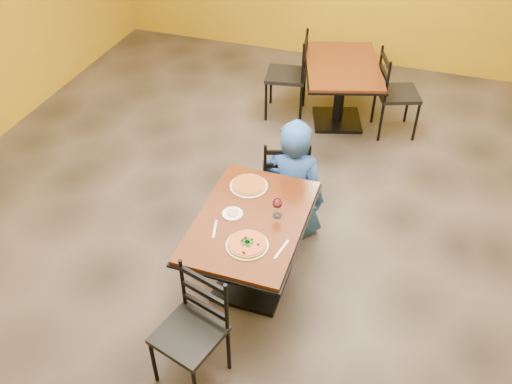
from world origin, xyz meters
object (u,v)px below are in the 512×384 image
(chair_second_right, at_px, (398,94))
(wine_glass, at_px, (277,207))
(chair_main_near, at_px, (189,335))
(pizza_far, at_px, (249,185))
(side_plate, at_px, (233,214))
(table_second, at_px, (341,80))
(plate_main, at_px, (247,245))
(chair_main_far, at_px, (285,175))
(plate_far, at_px, (249,186))
(chair_second_left, at_px, (286,75))
(table_main, at_px, (251,237))
(diner, at_px, (293,177))
(pizza_main, at_px, (247,244))

(chair_second_right, distance_m, wine_glass, 2.77)
(chair_main_near, bearing_deg, pizza_far, 106.67)
(chair_main_near, distance_m, side_plate, 0.98)
(table_second, relative_size, plate_main, 4.60)
(plate_main, bearing_deg, pizza_far, 107.97)
(chair_main_near, distance_m, pizza_far, 1.33)
(chair_main_far, distance_m, plate_main, 1.28)
(side_plate, xyz_separation_m, wine_glass, (0.33, 0.09, 0.08))
(plate_far, bearing_deg, chair_second_left, 98.59)
(table_second, xyz_separation_m, chair_main_near, (-0.28, -3.71, -0.10))
(table_main, relative_size, pizza_far, 4.39)
(table_main, height_order, diner, diner)
(chair_second_right, height_order, pizza_main, chair_second_right)
(chair_main_far, bearing_deg, pizza_far, 58.50)
(chair_main_far, height_order, side_plate, chair_main_far)
(chair_main_far, relative_size, diner, 0.79)
(chair_main_far, distance_m, plate_far, 0.69)
(table_main, relative_size, chair_second_right, 1.26)
(chair_second_left, bearing_deg, plate_main, 1.59)
(plate_far, bearing_deg, table_second, 83.14)
(chair_main_near, distance_m, pizza_main, 0.75)
(side_plate, bearing_deg, chair_main_near, -88.56)
(plate_main, distance_m, pizza_main, 0.02)
(diner, height_order, side_plate, diner)
(table_second, distance_m, side_plate, 2.79)
(table_main, relative_size, chair_main_far, 1.33)
(table_second, xyz_separation_m, pizza_far, (-0.29, -2.41, 0.21))
(chair_second_left, height_order, diner, diner)
(chair_main_far, xyz_separation_m, diner, (0.12, -0.16, 0.12))
(chair_second_left, height_order, pizza_far, chair_second_left)
(table_second, bearing_deg, side_plate, -96.15)
(diner, distance_m, side_plate, 0.87)
(side_plate, bearing_deg, wine_glass, 15.58)
(chair_second_left, bearing_deg, wine_glass, 5.27)
(chair_second_right, distance_m, side_plate, 2.94)
(plate_main, bearing_deg, table_second, 88.48)
(chair_main_near, xyz_separation_m, chair_second_right, (0.93, 3.71, 0.03))
(chair_second_left, bearing_deg, diner, 8.62)
(pizza_far, bearing_deg, table_main, -68.80)
(chair_main_far, distance_m, wine_glass, 0.96)
(table_second, height_order, diner, diner)
(diner, distance_m, pizza_main, 1.11)
(chair_second_right, bearing_deg, chair_main_near, 145.94)
(chair_main_near, height_order, pizza_far, chair_main_near)
(chair_second_left, height_order, plate_far, chair_second_left)
(diner, xyz_separation_m, plate_far, (-0.26, -0.45, 0.17))
(chair_main_near, distance_m, chair_second_right, 3.82)
(plate_main, relative_size, side_plate, 1.94)
(table_second, height_order, wine_glass, wine_glass)
(chair_second_left, bearing_deg, side_plate, -1.71)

